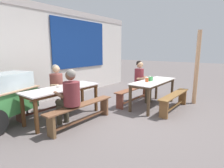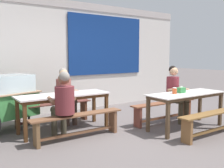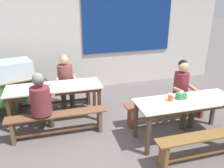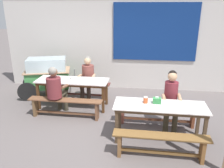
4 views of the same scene
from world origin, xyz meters
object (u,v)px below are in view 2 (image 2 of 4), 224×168
object	(u,v)px
food_cart	(3,98)
person_right_near_table	(175,90)
bench_far_front	(78,122)
person_left_back_turned	(63,101)
bench_far_back	(53,111)
condiment_jar	(175,91)
person_center_facing	(65,92)
bench_near_front	(212,120)
dining_table_far	(64,98)
dining_table_near	(186,97)
tissue_box	(181,90)
bench_near_back	(164,109)
soup_bowl	(60,93)

from	to	relation	value
food_cart	person_right_near_table	world-z (taller)	person_right_near_table
bench_far_front	person_left_back_turned	world-z (taller)	person_left_back_turned
bench_far_back	condiment_jar	size ratio (longest dim) A/B	13.98
person_left_back_turned	condiment_jar	xyz separation A→B (m)	(2.09, -0.71, 0.10)
food_cart	condiment_jar	world-z (taller)	food_cart
person_center_facing	person_left_back_turned	world-z (taller)	person_left_back_turned
bench_near_front	person_left_back_turned	distance (m)	2.77
dining_table_far	bench_far_back	size ratio (longest dim) A/B	1.05
dining_table_near	tissue_box	world-z (taller)	tissue_box
bench_far_front	condiment_jar	distance (m)	2.01
bench_far_front	bench_near_front	size ratio (longest dim) A/B	1.06
bench_near_front	food_cart	xyz separation A→B (m)	(-3.09, 2.65, 0.35)
tissue_box	bench_near_back	bearing A→B (deg)	82.21
food_cart	bench_near_front	bearing A→B (deg)	-40.63
person_right_near_table	person_left_back_turned	distance (m)	2.65
bench_near_front	food_cart	bearing A→B (deg)	139.37
bench_far_front	bench_near_back	size ratio (longest dim) A/B	0.99
bench_near_front	soup_bowl	xyz separation A→B (m)	(-2.15, 2.02, 0.46)
person_right_near_table	soup_bowl	bearing A→B (deg)	160.19
soup_bowl	food_cart	bearing A→B (deg)	146.13
person_right_near_table	dining_table_far	bearing A→B (deg)	161.82
dining_table_far	bench_near_front	bearing A→B (deg)	-42.46
tissue_box	condiment_jar	xyz separation A→B (m)	(-0.22, -0.02, 0.01)
bench_near_front	dining_table_near	bearing A→B (deg)	88.94
dining_table_far	dining_table_near	xyz separation A→B (m)	(2.12, -1.31, -0.00)
dining_table_far	bench_far_front	distance (m)	0.71
bench_far_front	tissue_box	bearing A→B (deg)	-16.42
dining_table_far	bench_near_front	world-z (taller)	dining_table_far
soup_bowl	bench_far_back	bearing A→B (deg)	84.31
bench_far_front	food_cart	size ratio (longest dim) A/B	1.01
dining_table_far	tissue_box	distance (m)	2.40
bench_far_front	dining_table_near	bearing A→B (deg)	-18.16
dining_table_near	person_center_facing	distance (m)	2.61
bench_near_front	soup_bowl	distance (m)	2.98
food_cart	soup_bowl	distance (m)	1.14
tissue_box	dining_table_near	bearing A→B (deg)	-55.81
soup_bowl	person_right_near_table	bearing A→B (deg)	-19.81
bench_far_back	soup_bowl	distance (m)	0.71
dining_table_near	bench_near_back	bearing A→B (deg)	88.94
tissue_box	soup_bowl	bearing A→B (deg)	147.94
bench_far_back	person_center_facing	bearing A→B (deg)	-16.87
bench_far_front	person_right_near_table	world-z (taller)	person_right_near_table
person_center_facing	soup_bowl	distance (m)	0.55
soup_bowl	condiment_jar	bearing A→B (deg)	-35.29
bench_near_back	person_left_back_turned	world-z (taller)	person_left_back_turned
person_left_back_turned	dining_table_far	bearing A→B (deg)	64.82
dining_table_far	condiment_jar	bearing A→B (deg)	-33.99
dining_table_near	bench_near_front	size ratio (longest dim) A/B	1.07
person_right_near_table	bench_near_front	bearing A→B (deg)	-103.74
person_center_facing	person_right_near_table	bearing A→B (deg)	-31.98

